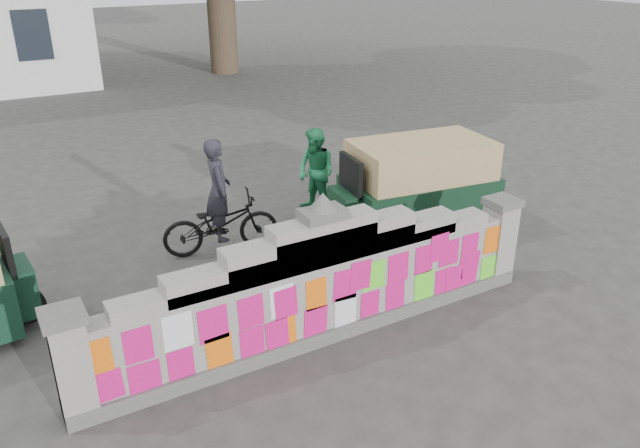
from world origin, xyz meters
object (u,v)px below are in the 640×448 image
object	(u,v)px
cyclist_rider	(219,204)
pedestrian	(316,172)
cyclist_bike	(221,224)
rickshaw_right	(416,186)

from	to	relation	value
cyclist_rider	pedestrian	world-z (taller)	cyclist_rider
cyclist_rider	pedestrian	size ratio (longest dim) A/B	1.04
cyclist_rider	cyclist_bike	bearing A→B (deg)	0.00
rickshaw_right	cyclist_bike	bearing A→B (deg)	-8.96
cyclist_bike	rickshaw_right	size ratio (longest dim) A/B	0.62
cyclist_bike	cyclist_rider	bearing A→B (deg)	0.00
cyclist_bike	pedestrian	distance (m)	2.30
cyclist_rider	rickshaw_right	world-z (taller)	cyclist_rider
cyclist_rider	rickshaw_right	xyz separation A→B (m)	(3.24, -0.96, 0.01)
cyclist_bike	cyclist_rider	world-z (taller)	cyclist_rider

